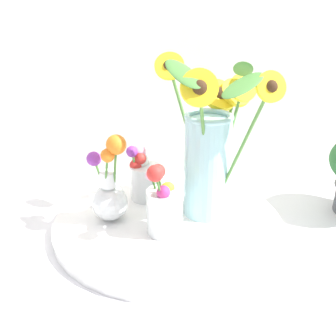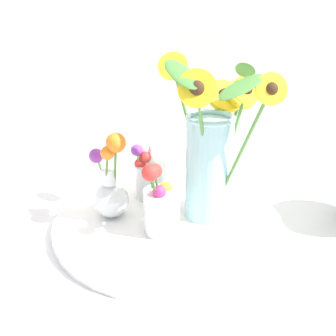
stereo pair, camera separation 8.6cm
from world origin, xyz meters
name	(u,v)px [view 2 (the right image)]	position (x,y,z in m)	size (l,w,h in m)	color
ground_plane	(180,236)	(0.00, 0.00, 0.00)	(6.00, 6.00, 0.00)	silver
serving_tray	(168,222)	(-0.02, 0.04, 0.01)	(0.52, 0.52, 0.02)	white
mason_jar_sunflowers	(211,153)	(0.07, 0.06, 0.17)	(0.26, 0.23, 0.37)	#9ED1D6
vase_small_center	(160,206)	(-0.04, -0.01, 0.09)	(0.08, 0.09, 0.17)	white
vase_bulb_right	(111,189)	(-0.15, 0.06, 0.09)	(0.09, 0.09, 0.21)	white
vase_small_back	(149,175)	(-0.07, 0.16, 0.08)	(0.09, 0.08, 0.14)	white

